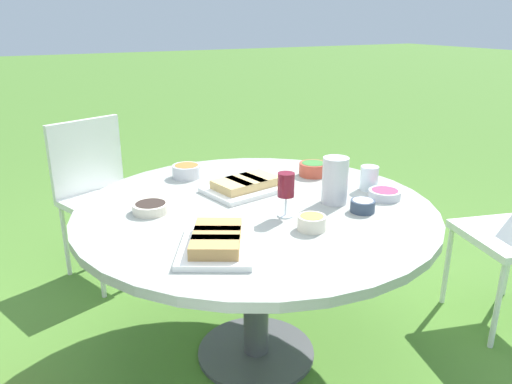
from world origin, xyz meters
TOP-DOWN VIEW (x-y plane):
  - ground_plane at (0.00, 0.00)m, footprint 40.00×40.00m
  - dining_table at (0.00, 0.00)m, footprint 1.44×1.44m
  - chair_near_left at (1.12, 0.42)m, footprint 0.55×0.56m
  - water_pitcher at (-0.11, -0.30)m, footprint 0.11×0.11m
  - wine_glass at (-0.15, -0.05)m, footprint 0.06×0.06m
  - platter_bread_main at (0.18, -0.05)m, footprint 0.31×0.39m
  - platter_charcuterie at (-0.29, 0.30)m, footprint 0.39×0.36m
  - bowl_fries at (-0.30, -0.07)m, footprint 0.10×0.10m
  - bowl_salad at (0.24, -0.43)m, footprint 0.14×0.14m
  - bowl_olives at (0.13, 0.39)m, footprint 0.14×0.14m
  - bowl_dip_red at (-0.17, -0.52)m, footprint 0.13×0.13m
  - bowl_dip_cream at (-0.25, -0.34)m, footprint 0.10×0.10m
  - bowl_roasted_veg at (0.49, 0.12)m, footprint 0.13×0.13m
  - cup_water_near at (-0.05, -0.53)m, footprint 0.08×0.08m

SIDE VIEW (x-z plane):
  - ground_plane at x=0.00m, z-range 0.00..0.00m
  - chair_near_left at x=1.12m, z-range 0.08..0.97m
  - dining_table at x=0.00m, z-range 0.27..0.98m
  - bowl_dip_red at x=-0.17m, z-range 0.71..0.75m
  - bowl_olives at x=0.13m, z-range 0.71..0.75m
  - platter_bread_main at x=0.18m, z-range 0.71..0.77m
  - bowl_dip_cream at x=-0.25m, z-range 0.71..0.76m
  - platter_charcuterie at x=-0.29m, z-range 0.71..0.77m
  - bowl_fries at x=-0.30m, z-range 0.71..0.77m
  - bowl_roasted_veg at x=0.49m, z-range 0.71..0.78m
  - bowl_salad at x=0.24m, z-range 0.71..0.78m
  - cup_water_near at x=-0.05m, z-range 0.71..0.82m
  - water_pitcher at x=-0.11m, z-range 0.71..0.90m
  - wine_glass at x=-0.15m, z-range 0.74..0.92m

